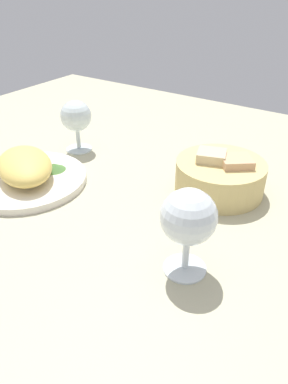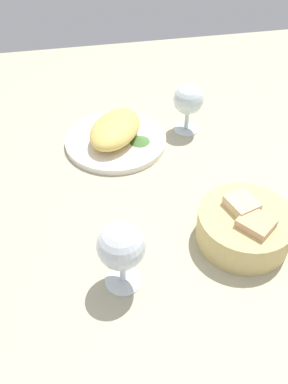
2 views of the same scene
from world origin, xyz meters
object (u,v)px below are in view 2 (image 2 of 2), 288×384
Objects in this scene: wine_glass_near at (121,248)px; plate at (115,140)px; bread_basket at (244,226)px; wine_glass_far at (188,101)px.

plate is at bearing 173.78° from wine_glass_near.
bread_basket is 35.79cm from wine_glass_far.
wine_glass_near is (4.90, -22.78, 5.37)cm from bread_basket.
plate is at bearing -150.86° from bread_basket.
wine_glass_near is at bearing -77.86° from bread_basket.
wine_glass_near reaches higher than wine_glass_far.
wine_glass_near is at bearing -6.22° from plate.
wine_glass_far reaches higher than plate.
bread_basket is 23.91cm from wine_glass_near.
wine_glass_near is (38.28, -4.17, 8.09)cm from plate.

